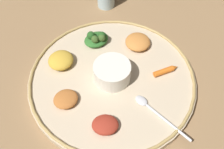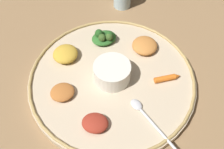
% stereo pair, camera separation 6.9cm
% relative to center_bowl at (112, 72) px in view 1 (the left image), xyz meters
% --- Properties ---
extents(ground_plane, '(2.40, 2.40, 0.00)m').
position_rel_center_bowl_xyz_m(ground_plane, '(0.00, 0.00, -0.05)').
color(ground_plane, olive).
extents(platter, '(0.44, 0.44, 0.02)m').
position_rel_center_bowl_xyz_m(platter, '(0.00, 0.00, -0.04)').
color(platter, '#C6B293').
rests_on(platter, ground_plane).
extents(platter_rim, '(0.44, 0.44, 0.01)m').
position_rel_center_bowl_xyz_m(platter_rim, '(0.00, 0.00, -0.02)').
color(platter_rim, tan).
rests_on(platter_rim, platter).
extents(center_bowl, '(0.10, 0.10, 0.05)m').
position_rel_center_bowl_xyz_m(center_bowl, '(0.00, 0.00, 0.00)').
color(center_bowl, silver).
rests_on(center_bowl, platter).
extents(spoon, '(0.09, 0.15, 0.01)m').
position_rel_center_bowl_xyz_m(spoon, '(0.07, -0.13, -0.02)').
color(spoon, silver).
rests_on(spoon, platter).
extents(greens_pile, '(0.09, 0.08, 0.04)m').
position_rel_center_bowl_xyz_m(greens_pile, '(-0.01, 0.14, -0.01)').
color(greens_pile, '#2D6628').
rests_on(greens_pile, platter).
extents(carrot_near_spoon, '(0.07, 0.02, 0.02)m').
position_rel_center_bowl_xyz_m(carrot_near_spoon, '(0.14, -0.02, -0.02)').
color(carrot_near_spoon, orange).
rests_on(carrot_near_spoon, platter).
extents(mound_squash, '(0.10, 0.10, 0.03)m').
position_rel_center_bowl_xyz_m(mound_squash, '(0.11, 0.09, -0.01)').
color(mound_squash, '#C67A38').
rests_on(mound_squash, platter).
extents(mound_beet, '(0.07, 0.07, 0.02)m').
position_rel_center_bowl_xyz_m(mound_beet, '(-0.06, -0.13, -0.01)').
color(mound_beet, maroon).
rests_on(mound_beet, platter).
extents(mound_chickpea, '(0.07, 0.07, 0.02)m').
position_rel_center_bowl_xyz_m(mound_chickpea, '(-0.13, -0.04, -0.02)').
color(mound_chickpea, '#B2662D').
rests_on(mound_chickpea, platter).
extents(mound_lentil_yellow, '(0.10, 0.10, 0.03)m').
position_rel_center_bowl_xyz_m(mound_lentil_yellow, '(-0.12, 0.09, -0.01)').
color(mound_lentil_yellow, gold).
rests_on(mound_lentil_yellow, platter).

